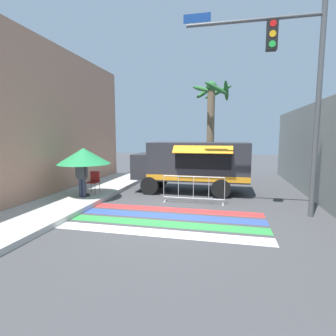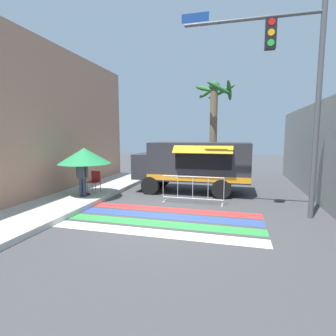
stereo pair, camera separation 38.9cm
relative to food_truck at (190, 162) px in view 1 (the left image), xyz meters
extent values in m
plane|color=#424244|center=(-0.28, -3.92, -1.40)|extent=(60.00, 60.00, 0.00)
cube|color=#B7B5AD|center=(-5.30, -3.92, -1.31)|extent=(4.40, 16.00, 0.17)
cube|color=tan|center=(-5.61, -3.92, 1.84)|extent=(0.25, 16.00, 6.47)
cube|color=gray|center=(5.19, -0.92, 0.60)|extent=(0.20, 16.00, 3.99)
cube|color=white|center=(-0.28, -5.40, -1.39)|extent=(6.40, 0.56, 0.01)
cube|color=green|center=(-0.28, -4.64, -1.39)|extent=(6.40, 0.56, 0.01)
cube|color=#334FB2|center=(-0.28, -3.88, -1.39)|extent=(6.40, 0.56, 0.01)
cube|color=red|center=(-0.28, -3.12, -1.39)|extent=(6.40, 0.56, 0.01)
cube|color=#2D2D33|center=(0.41, 0.01, 0.08)|extent=(4.45, 2.06, 1.69)
cube|color=#2D2D33|center=(-1.82, 0.01, -0.20)|extent=(1.57, 1.89, 1.14)
cube|color=#1E232D|center=(-2.55, 0.01, 0.09)|extent=(0.06, 1.64, 0.43)
cube|color=black|center=(0.67, -1.04, 0.20)|extent=(2.35, 0.03, 0.76)
cube|color=orange|center=(0.67, -1.24, 0.66)|extent=(2.45, 0.43, 0.31)
cube|color=orange|center=(0.41, -1.03, -0.59)|extent=(4.45, 0.01, 0.24)
cylinder|color=black|center=(-1.69, -0.94, -0.99)|extent=(0.81, 0.22, 0.81)
cylinder|color=black|center=(-1.69, 0.95, -0.99)|extent=(0.81, 0.22, 0.81)
cylinder|color=black|center=(1.45, -0.94, -0.99)|extent=(0.81, 0.22, 0.81)
cylinder|color=black|center=(1.45, 0.95, -0.99)|extent=(0.81, 0.22, 0.81)
cylinder|color=#515456|center=(4.38, -2.87, 1.99)|extent=(0.16, 0.16, 6.77)
cylinder|color=#515456|center=(2.30, -2.87, 4.84)|extent=(4.15, 0.11, 0.11)
cube|color=black|center=(2.92, -2.90, 4.33)|extent=(0.32, 0.28, 0.90)
cylinder|color=red|center=(2.92, -3.04, 4.63)|extent=(0.20, 0.02, 0.20)
cylinder|color=#F2A519|center=(2.92, -3.04, 4.33)|extent=(0.20, 0.02, 0.20)
cylinder|color=green|center=(2.92, -3.04, 4.03)|extent=(0.20, 0.02, 0.20)
cube|color=navy|center=(0.57, -2.89, 5.06)|extent=(0.90, 0.02, 0.28)
cylinder|color=black|center=(-3.98, -2.48, -1.19)|extent=(0.36, 0.36, 0.06)
cylinder|color=#B2B2B7|center=(-3.98, -2.48, -0.24)|extent=(0.04, 0.04, 1.96)
cone|color=#268C4C|center=(-3.98, -2.48, 0.42)|extent=(2.13, 2.13, 0.64)
cylinder|color=#4C4C51|center=(-4.09, -2.20, -0.99)|extent=(0.02, 0.02, 0.46)
cylinder|color=#4C4C51|center=(-3.68, -2.20, -0.99)|extent=(0.02, 0.02, 0.46)
cylinder|color=#4C4C51|center=(-4.09, -1.79, -0.99)|extent=(0.02, 0.02, 0.46)
cylinder|color=#4C4C51|center=(-3.68, -1.79, -0.99)|extent=(0.02, 0.02, 0.46)
cube|color=#B22626|center=(-3.89, -1.99, -0.75)|extent=(0.43, 0.43, 0.03)
cube|color=#B22626|center=(-3.89, -1.79, -0.52)|extent=(0.43, 0.03, 0.44)
cylinder|color=#2D3347|center=(-4.02, -2.74, -0.85)|extent=(0.13, 0.13, 0.75)
cylinder|color=#2D3347|center=(-3.87, -2.74, -0.85)|extent=(0.13, 0.13, 0.75)
cube|color=#3F3F47|center=(-3.95, -2.74, -0.18)|extent=(0.34, 0.20, 0.60)
cylinder|color=#3F3F47|center=(-4.17, -2.74, -0.15)|extent=(0.09, 0.09, 0.51)
cylinder|color=#3F3F47|center=(-3.73, -2.74, -0.15)|extent=(0.09, 0.09, 0.51)
sphere|color=tan|center=(-3.95, -2.74, 0.26)|extent=(0.21, 0.21, 0.21)
cylinder|color=#B7BABF|center=(0.42, -2.03, -0.35)|extent=(2.38, 0.04, 0.04)
cylinder|color=#B7BABF|center=(0.42, -2.03, -1.20)|extent=(2.38, 0.04, 0.04)
cylinder|color=#B7BABF|center=(-0.77, -2.03, -0.78)|extent=(0.02, 0.02, 0.86)
cylinder|color=#B7BABF|center=(-0.18, -2.03, -0.78)|extent=(0.02, 0.02, 0.86)
cylinder|color=#B7BABF|center=(0.42, -2.03, -0.78)|extent=(0.02, 0.02, 0.86)
cylinder|color=#B7BABF|center=(1.01, -2.03, -0.78)|extent=(0.02, 0.02, 0.86)
cylinder|color=#B7BABF|center=(1.61, -2.03, -0.78)|extent=(0.02, 0.02, 0.86)
cube|color=#B7BABF|center=(-0.72, -2.03, -1.38)|extent=(0.06, 0.44, 0.03)
cube|color=#B7BABF|center=(1.56, -2.03, -1.38)|extent=(0.06, 0.44, 0.03)
cylinder|color=#7A664C|center=(0.72, 3.10, 1.19)|extent=(0.42, 0.42, 5.17)
sphere|color=#2D6B33|center=(0.72, 3.10, 3.93)|extent=(0.60, 0.60, 0.60)
ellipsoid|color=#2D6B33|center=(1.53, 3.04, 3.66)|extent=(0.34, 1.53, 1.05)
ellipsoid|color=#2D6B33|center=(1.04, 3.91, 3.74)|extent=(1.70, 0.87, 0.80)
ellipsoid|color=#2D6B33|center=(0.26, 3.51, 3.66)|extent=(0.96, 1.04, 0.83)
ellipsoid|color=#2D6B33|center=(0.15, 2.62, 3.76)|extent=(1.15, 1.30, 0.64)
ellipsoid|color=#2D6B33|center=(1.03, 2.44, 3.71)|extent=(1.40, 0.83, 0.81)
camera|label=1|loc=(1.64, -12.00, 1.23)|focal=28.00mm
camera|label=2|loc=(2.02, -11.91, 1.23)|focal=28.00mm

